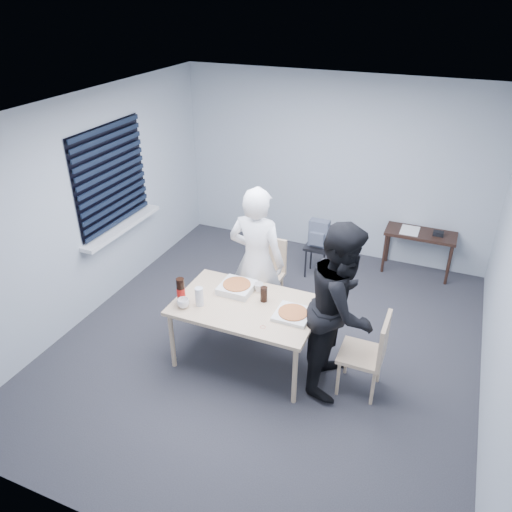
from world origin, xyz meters
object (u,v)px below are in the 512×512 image
at_px(chair_right, 371,350).
at_px(soda_bottle, 181,291).
at_px(side_table, 420,238).
at_px(stool, 318,252).
at_px(dining_table, 247,309).
at_px(mug_a, 183,303).
at_px(person_black, 342,308).
at_px(chair_far, 267,268).
at_px(person_white, 257,262).
at_px(mug_b, 259,287).
at_px(backpack, 319,234).

distance_m(chair_right, soda_bottle, 1.97).
height_order(side_table, stool, side_table).
bearing_deg(side_table, soda_bottle, -126.08).
xyz_separation_m(dining_table, mug_a, (-0.57, -0.29, 0.11)).
relative_size(person_black, mug_a, 14.39).
bearing_deg(person_black, dining_table, 94.60).
relative_size(person_black, side_table, 1.89).
bearing_deg(chair_far, chair_right, -35.12).
distance_m(chair_far, side_table, 2.25).
relative_size(chair_far, side_table, 0.95).
relative_size(person_white, side_table, 1.89).
bearing_deg(mug_b, stool, 84.78).
xyz_separation_m(dining_table, mug_b, (0.02, 0.28, 0.11)).
height_order(stool, soda_bottle, soda_bottle).
relative_size(dining_table, stool, 3.17).
distance_m(dining_table, soda_bottle, 0.70).
distance_m(side_table, mug_b, 2.75).
bearing_deg(person_black, mug_a, 103.65).
distance_m(chair_far, chair_right, 1.83).
height_order(mug_b, soda_bottle, soda_bottle).
distance_m(person_white, mug_a, 0.99).
bearing_deg(soda_bottle, mug_b, 37.52).
relative_size(mug_a, mug_b, 1.23).
bearing_deg(mug_b, chair_far, 105.46).
xyz_separation_m(dining_table, chair_right, (1.29, 0.03, -0.14)).
height_order(chair_far, mug_b, chair_far).
bearing_deg(chair_far, mug_a, -104.89).
distance_m(dining_table, mug_a, 0.65).
xyz_separation_m(chair_far, person_white, (0.07, -0.50, 0.37)).
bearing_deg(mug_a, chair_far, 75.11).
bearing_deg(stool, chair_right, -60.57).
relative_size(person_white, soda_bottle, 6.33).
height_order(dining_table, chair_right, chair_right).
height_order(dining_table, person_black, person_black).
bearing_deg(stool, person_white, -102.21).
bearing_deg(soda_bottle, backpack, 69.95).
bearing_deg(backpack, chair_right, -71.27).
distance_m(backpack, mug_a, 2.41).
bearing_deg(mug_b, backpack, 84.75).
bearing_deg(chair_right, mug_a, -170.21).
bearing_deg(backpack, stool, 79.16).
height_order(chair_far, side_table, chair_far).
bearing_deg(mug_b, person_white, 116.62).
distance_m(mug_b, soda_bottle, 0.83).
bearing_deg(person_white, side_table, -127.59).
bearing_deg(chair_right, dining_table, -178.78).
bearing_deg(dining_table, chair_far, 100.71).
relative_size(person_white, backpack, 4.78).
xyz_separation_m(person_white, stool, (0.31, 1.43, -0.53)).
distance_m(dining_table, side_table, 2.99).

